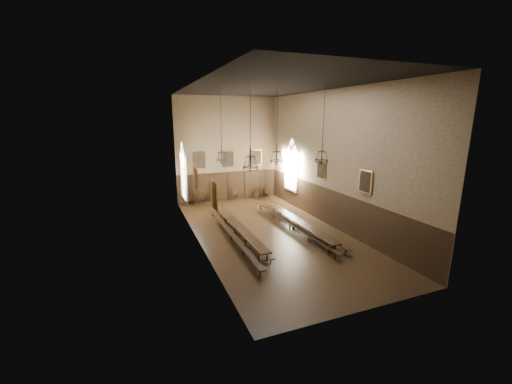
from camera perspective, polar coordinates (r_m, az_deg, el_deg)
floor at (r=20.36m, az=2.36°, el=-7.43°), size 9.00×18.00×0.02m
ceiling at (r=19.11m, az=2.63°, el=18.74°), size 9.00×18.00×0.02m
wall_back at (r=27.64m, az=-5.18°, el=7.69°), size 9.00×0.02×9.00m
wall_front at (r=11.73m, az=20.65°, el=-0.94°), size 9.00×0.02×9.00m
wall_left at (r=17.89m, az=-10.87°, el=4.39°), size 0.02×18.00×9.00m
wall_right at (r=21.44m, az=13.62°, el=5.72°), size 0.02×18.00×9.00m
wainscot_panelling at (r=19.95m, az=2.39°, el=-4.05°), size 9.00×18.00×2.50m
table_left at (r=19.78m, az=-3.32°, el=-6.97°), size 0.63×9.03×0.70m
table_right at (r=20.98m, az=7.29°, el=-5.83°), size 0.74×9.13×0.71m
bench_left_outer at (r=19.24m, az=-4.61°, el=-7.75°), size 0.46×10.47×0.47m
bench_left_inner at (r=19.93m, az=-2.00°, el=-7.06°), size 0.64×9.29×0.42m
bench_right_inner at (r=20.95m, az=6.19°, el=-5.97°), size 0.52×10.71×0.48m
bench_right_outer at (r=21.34m, az=8.62°, el=-5.73°), size 0.45×10.09×0.45m
chair_0 at (r=27.12m, az=-11.74°, el=-1.71°), size 0.51×0.51×0.95m
chair_1 at (r=27.30m, az=-9.92°, el=-1.52°), size 0.52×0.52×0.96m
chair_2 at (r=27.62m, az=-7.54°, el=-1.31°), size 0.47×0.47×0.88m
chair_4 at (r=28.06m, az=-3.73°, el=-0.99°), size 0.44×0.44×0.87m
chair_6 at (r=28.70m, az=0.13°, el=-0.58°), size 0.54×0.54×0.97m
chair_7 at (r=29.12m, az=2.03°, el=-0.35°), size 0.54×0.54×1.02m
chandelier_back_left at (r=20.97m, az=-6.22°, el=6.79°), size 0.77×0.77×4.64m
chandelier_back_right at (r=22.16m, az=3.78°, el=6.51°), size 0.95×0.95×4.89m
chandelier_front_left at (r=16.19m, az=-0.99°, el=5.66°), size 0.82×0.82×4.40m
chandelier_front_right at (r=18.41m, az=11.88°, el=6.69°), size 0.75×0.75×4.29m
portrait_back_0 at (r=26.99m, az=-10.39°, el=5.68°), size 1.10×0.12×1.40m
portrait_back_1 at (r=27.61m, az=-5.07°, el=6.02°), size 1.10×0.12×1.40m
portrait_back_2 at (r=28.45m, az=-0.02°, el=6.29°), size 1.10×0.12×1.40m
portrait_left_0 at (r=19.02m, az=-10.95°, el=2.47°), size 0.12×1.00×1.30m
portrait_left_1 at (r=14.71m, az=-7.65°, el=-0.60°), size 0.12×1.00×1.30m
portrait_right_0 at (r=22.30m, az=11.77°, el=4.02°), size 0.12×1.00×1.30m
portrait_right_1 at (r=18.77m, az=19.27°, el=1.81°), size 0.12×1.00×1.30m
window_right at (r=26.20m, az=6.45°, el=4.92°), size 0.20×2.20×4.60m
window_left at (r=23.44m, az=-13.12°, el=3.66°), size 0.20×2.20×4.60m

